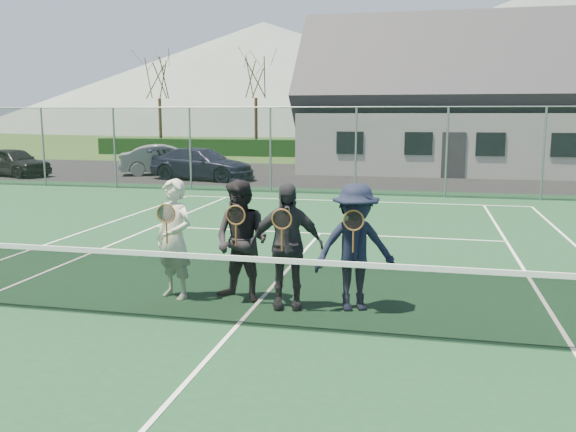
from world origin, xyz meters
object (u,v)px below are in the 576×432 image
player_a (174,239)px  player_d (355,247)px  car_b (166,160)px  player_c (286,246)px  clubhouse (463,89)px  player_b (242,241)px  car_c (202,164)px  tennis_net (237,288)px  car_a (13,162)px

player_a → player_d: 2.70m
car_b → player_a: bearing=-179.1°
player_a → player_d: (2.70, 0.03, -0.00)m
player_c → player_d: (0.97, 0.11, -0.00)m
player_a → player_d: bearing=0.6°
clubhouse → player_b: 23.50m
car_b → player_d: bearing=-172.3°
player_b → player_d: 1.68m
car_b → player_c: (9.76, -17.90, 0.23)m
car_b → player_c: size_ratio=2.32×
car_c → player_c: size_ratio=2.57×
clubhouse → player_d: (-2.59, -22.97, -3.07)m
player_c → player_d: same height
car_c → player_b: 17.37m
tennis_net → car_b: bearing=116.3°
car_c → player_b: player_b is taller
player_b → player_c: (0.71, -0.18, 0.00)m
car_b → car_c: size_ratio=0.90×
car_c → tennis_net: (6.93, -17.13, -0.13)m
car_b → player_c: 20.39m
car_a → player_a: (14.46, -15.67, 0.28)m
player_a → car_c: bearing=109.3°
car_b → player_a: player_a is taller
player_a → car_a: bearing=132.7°
player_b → player_d: same height
car_a → tennis_net: car_a is taller
player_b → player_c: 0.74m
car_a → car_c: size_ratio=0.82×
car_c → clubhouse: clubhouse is taller
car_c → player_c: 17.82m
car_a → player_c: bearing=-116.9°
car_c → clubhouse: 13.33m
tennis_net → player_b: size_ratio=6.49×
car_b → player_b: bearing=-176.3°
player_c → player_a: bearing=177.1°
player_d → car_b: bearing=121.1°
car_b → player_b: 19.90m
car_a → tennis_net: (15.75, -16.67, -0.11)m
car_b → player_d: 20.77m
car_b → tennis_net: (9.32, -18.81, -0.15)m
player_c → car_a: bearing=135.8°
player_d → clubhouse: bearing=83.6°
car_b → tennis_net: size_ratio=0.36×
player_b → clubhouse: bearing=79.4°
car_b → player_d: (10.73, -17.78, 0.23)m
car_a → tennis_net: 22.93m
car_b → player_a: (8.03, -17.81, 0.23)m
car_c → player_a: 17.09m
tennis_net → player_d: size_ratio=6.49×
clubhouse → player_b: (-4.27, -22.90, -3.07)m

